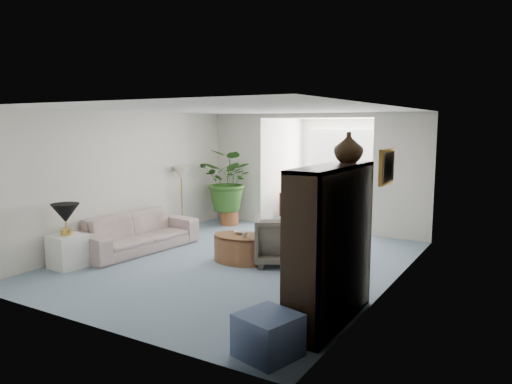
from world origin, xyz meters
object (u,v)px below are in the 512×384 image
Objects in this scene: coffee_cup at (244,235)px; sunroom_chair_blue at (357,209)px; end_table at (67,251)px; side_table_dark at (329,247)px; coffee_bowl at (241,232)px; sofa at (138,232)px; sunroom_chair_maroon at (298,204)px; floor_lamp at (181,173)px; framed_picture at (388,167)px; sunroom_table at (338,204)px; table_lamp at (65,213)px; cabinet_urn at (349,147)px; wingback_chair at (281,240)px; ottoman at (268,335)px; plant_pot at (229,218)px; entertainment_cabinet at (331,245)px; coffee_table at (240,248)px.

coffee_cup is 4.05m from sunroom_chair_blue.
side_table_dark is (3.51, 2.24, 0.04)m from end_table.
side_table_dark is at bearing 32.59° from end_table.
coffee_bowl is (2.12, 1.78, 0.21)m from end_table.
sofa is 4.39m from sunroom_chair_maroon.
floor_lamp reaches higher than side_table_dark.
coffee_bowl is (-2.48, 0.24, -1.22)m from framed_picture.
sunroom_table is (2.09, 6.34, 0.03)m from end_table.
coffee_bowl is at bearing -89.52° from sunroom_table.
coffee_cup is at bearing -78.35° from sofa.
coffee_bowl is 0.35× the size of side_table_dark.
cabinet_urn is (4.38, 0.64, 1.11)m from table_lamp.
cabinet_urn is at bearing 8.37° from end_table.
side_table_dark is 1.03× the size of sunroom_table.
coffee_bowl is (2.30, -1.28, -0.77)m from floor_lamp.
sunroom_chair_maroon is (-1.47, 3.65, -0.06)m from wingback_chair.
plant_pot is at bearing 127.26° from ottoman.
end_table is 2.78m from coffee_bowl.
cabinet_urn reaches higher than entertainment_cabinet.
entertainment_cabinet is 6.64m from sunroom_table.
coffee_bowl is 3.90m from sunroom_chair_maroon.
coffee_bowl is at bearing 116.57° from coffee_table.
plant_pot is at bearing 149.12° from framed_picture.
table_lamp is 0.24× the size of entertainment_cabinet.
sunroom_table is at bearing 110.29° from entertainment_cabinet.
table_lamp reaches higher than coffee_cup.
coffee_table is at bearing -75.04° from sofa.
plant_pot is at bearing 62.91° from floor_lamp.
sunroom_chair_maroon is (-2.17, 3.35, 0.04)m from side_table_dark.
plant_pot is at bearing 127.16° from coffee_table.
sunroom_chair_blue is at bearing 113.61° from framed_picture.
side_table_dark reaches higher than sunroom_table.
floor_lamp is 3.89m from side_table_dark.
floor_lamp is at bearing 18.05° from sofa.
coffee_table is at bearing -30.32° from floor_lamp.
wingback_chair is 3.27m from plant_pot.
sunroom_table is (0.75, 0.75, -0.05)m from sunroom_chair_maroon.
side_table_dark reaches higher than coffee_cup.
sofa is 3.06× the size of sunroom_chair_maroon.
end_table is 1.00× the size of ottoman.
coffee_cup is 3.16m from ottoman.
cabinet_urn reaches higher than coffee_cup.
sofa is (-4.41, -0.19, -1.37)m from framed_picture.
cabinet_urn is (1.57, -1.30, 1.59)m from wingback_chair.
coffee_cup reaches higher than coffee_bowl.
sofa is at bearing 81.57° from end_table.
coffee_cup is 0.23× the size of plant_pot.
table_lamp is at bearing -145.84° from coffee_cup.
floor_lamp reaches higher than coffee_bowl.
coffee_table is (1.97, 0.33, -0.11)m from sofa.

